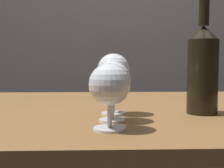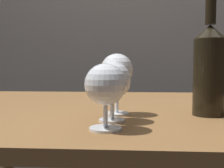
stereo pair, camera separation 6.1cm
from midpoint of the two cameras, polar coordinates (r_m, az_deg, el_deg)
back_wall at (r=2.11m, az=5.46°, el=16.07°), size 5.00×0.08×2.60m
dining_table at (r=0.86m, az=7.54°, el=-10.70°), size 1.30×0.86×0.74m
wine_glass_pinot at (r=0.53m, az=1.90°, el=-0.48°), size 0.08×0.08×0.13m
wine_glass_white at (r=0.61m, az=2.86°, el=0.54°), size 0.09×0.09×0.14m
wine_glass_merlot at (r=0.70m, az=3.53°, el=2.62°), size 0.08×0.08×0.16m
wine_bottle at (r=0.74m, az=21.79°, el=3.19°), size 0.08×0.08×0.32m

